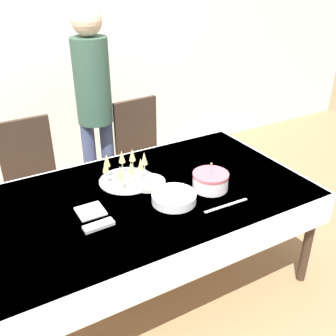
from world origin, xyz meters
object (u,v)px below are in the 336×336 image
birthday_cake (210,181)px  dining_chair_far_left (34,177)px  plate_stack_main (174,198)px  person_standing (94,96)px  champagne_tray (126,170)px  plate_stack_dessert (149,183)px  dining_chair_far_right (143,151)px

birthday_cake → dining_chair_far_left: bearing=130.1°
plate_stack_main → person_standing: (-0.03, 1.19, 0.30)m
dining_chair_far_left → champagne_tray: 0.88m
plate_stack_main → person_standing: size_ratio=0.15×
person_standing → dining_chair_far_left: bearing=-168.0°
champagne_tray → plate_stack_dessert: (0.10, -0.12, -0.07)m
dining_chair_far_left → plate_stack_main: dining_chair_far_left is taller
dining_chair_far_right → plate_stack_main: bearing=-106.8°
birthday_cake → champagne_tray: bearing=140.2°
champagne_tray → person_standing: bearing=82.6°
dining_chair_far_left → dining_chair_far_right: (0.93, -0.00, 0.00)m
champagne_tray → plate_stack_main: bearing=-69.1°
champagne_tray → person_standing: (0.11, 0.82, 0.24)m
dining_chair_far_left → plate_stack_dessert: dining_chair_far_left is taller
dining_chair_far_right → champagne_tray: bearing=-123.5°
dining_chair_far_left → person_standing: 0.78m
dining_chair_far_left → dining_chair_far_right: 0.93m
dining_chair_far_right → birthday_cake: bearing=-92.5°
dining_chair_far_right → birthday_cake: size_ratio=4.28×
plate_stack_dessert → person_standing: (0.01, 0.94, 0.31)m
plate_stack_dessert → person_standing: 0.99m
dining_chair_far_right → plate_stack_dessert: size_ratio=4.56×
champagne_tray → plate_stack_main: (0.14, -0.37, -0.06)m
champagne_tray → person_standing: size_ratio=0.21×
plate_stack_dessert → dining_chair_far_right: bearing=66.1°
plate_stack_main → person_standing: bearing=91.6°
person_standing → birthday_cake: bearing=-75.2°
birthday_cake → plate_stack_main: bearing=-176.0°
champagne_tray → plate_stack_dessert: champagne_tray is taller
champagne_tray → plate_stack_dessert: size_ratio=1.71×
dining_chair_far_right → plate_stack_dessert: 0.92m
plate_stack_main → champagne_tray: bearing=110.9°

